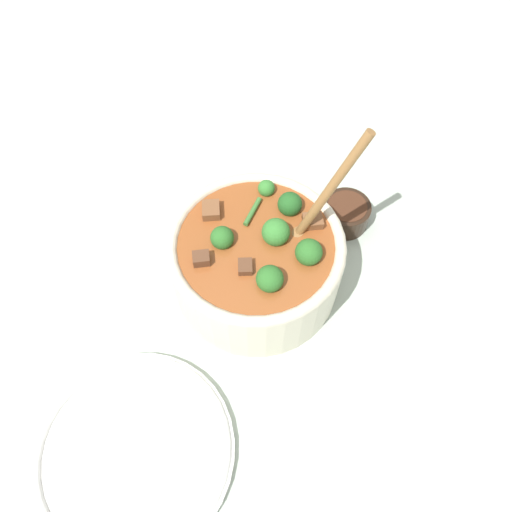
% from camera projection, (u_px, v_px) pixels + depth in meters
% --- Properties ---
extents(ground_plane, '(4.00, 4.00, 0.00)m').
position_uv_depth(ground_plane, '(256.00, 281.00, 0.75)').
color(ground_plane, '#ADBCAD').
extents(stew_bowl, '(0.24, 0.24, 0.27)m').
position_uv_depth(stew_bowl, '(257.00, 258.00, 0.70)').
color(stew_bowl, beige).
rests_on(stew_bowl, ground_plane).
extents(condiment_bowl, '(0.07, 0.07, 0.04)m').
position_uv_depth(condiment_bowl, '(346.00, 213.00, 0.79)').
color(condiment_bowl, black).
rests_on(condiment_bowl, ground_plane).
extents(empty_plate, '(0.25, 0.25, 0.02)m').
position_uv_depth(empty_plate, '(133.00, 451.00, 0.62)').
color(empty_plate, white).
rests_on(empty_plate, ground_plane).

